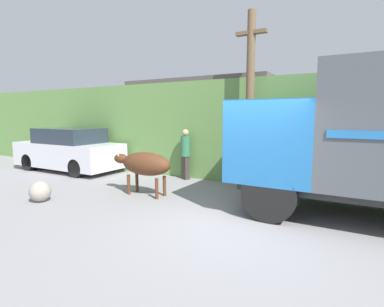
{
  "coord_description": "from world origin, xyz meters",
  "views": [
    {
      "loc": [
        2.11,
        -5.66,
        2.2
      ],
      "look_at": [
        -1.73,
        1.08,
        1.2
      ],
      "focal_mm": 28.0,
      "sensor_mm": 36.0,
      "label": 1
    }
  ],
  "objects": [
    {
      "name": "brown_cow",
      "position": [
        -3.03,
        0.74,
        0.87
      ],
      "size": [
        1.91,
        0.64,
        1.2
      ],
      "rotation": [
        0.0,
        0.0,
        0.0
      ],
      "color": "#512D19",
      "rests_on": "ground_plane"
    },
    {
      "name": "hillside_embankment",
      "position": [
        0.0,
        6.03,
        1.67
      ],
      "size": [
        32.0,
        5.48,
        3.35
      ],
      "color": "#608C47",
      "rests_on": "ground_plane"
    },
    {
      "name": "pedestrian_on_hill",
      "position": [
        -3.1,
        3.03,
        0.96
      ],
      "size": [
        0.43,
        0.43,
        1.72
      ],
      "rotation": [
        0.0,
        0.0,
        2.67
      ],
      "color": "#38332D",
      "rests_on": "ground_plane"
    },
    {
      "name": "ground_plane",
      "position": [
        0.0,
        0.0,
        0.0
      ],
      "size": [
        60.0,
        60.0,
        0.0
      ],
      "primitive_type": "plane",
      "color": "gray"
    },
    {
      "name": "utility_pole",
      "position": [
        -0.81,
        2.9,
        2.68
      ],
      "size": [
        0.9,
        0.24,
        5.15
      ],
      "color": "brown",
      "rests_on": "ground_plane"
    },
    {
      "name": "roadside_rock",
      "position": [
        -4.95,
        -1.1,
        0.27
      ],
      "size": [
        0.53,
        0.53,
        0.53
      ],
      "color": "gray",
      "rests_on": "ground_plane"
    },
    {
      "name": "parked_suv",
      "position": [
        -7.99,
        2.16,
        0.81
      ],
      "size": [
        4.52,
        1.82,
        1.69
      ],
      "rotation": [
        0.0,
        0.0,
        -0.06
      ],
      "color": "silver",
      "rests_on": "ground_plane"
    },
    {
      "name": "building_backdrop",
      "position": [
        -3.23,
        4.66,
        1.76
      ],
      "size": [
        5.54,
        2.7,
        3.49
      ],
      "color": "#B2BCAD",
      "rests_on": "ground_plane"
    }
  ]
}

